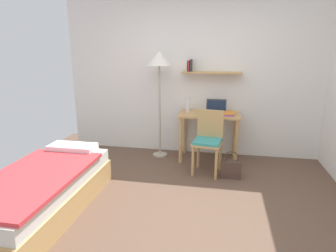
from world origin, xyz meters
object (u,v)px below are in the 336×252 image
at_px(desk_chair, 208,139).
at_px(water_bottle, 188,104).
at_px(desk, 209,123).
at_px(book_stack, 229,114).
at_px(standing_lamp, 159,65).
at_px(handbag, 231,169).
at_px(bed, 41,192).
at_px(laptop, 216,110).

distance_m(desk_chair, water_bottle, 0.79).
xyz_separation_m(desk, book_stack, (0.29, -0.06, 0.17)).
relative_size(standing_lamp, water_bottle, 7.34).
height_order(desk_chair, handbag, desk_chair).
xyz_separation_m(bed, desk_chair, (1.72, 1.43, 0.26)).
distance_m(book_stack, handbag, 0.88).
height_order(water_bottle, handbag, water_bottle).
distance_m(standing_lamp, handbag, 1.91).
bearing_deg(water_bottle, desk, -12.42).
height_order(bed, book_stack, book_stack).
relative_size(desk_chair, book_stack, 3.68).
height_order(desk, handbag, desk).
bearing_deg(laptop, bed, -132.36).
bearing_deg(desk, desk_chair, -88.01).
xyz_separation_m(standing_lamp, book_stack, (1.10, -0.07, -0.72)).
bearing_deg(laptop, desk_chair, -98.38).
xyz_separation_m(bed, water_bottle, (1.35, 2.02, 0.64)).
distance_m(desk, desk_chair, 0.52).
distance_m(desk, water_bottle, 0.45).
height_order(bed, water_bottle, water_bottle).
bearing_deg(laptop, handbag, -69.81).
bearing_deg(book_stack, handbag, -84.34).
xyz_separation_m(desk, water_bottle, (-0.35, 0.08, 0.27)).
xyz_separation_m(desk_chair, water_bottle, (-0.37, 0.59, 0.38)).
height_order(laptop, handbag, laptop).
distance_m(desk_chair, laptop, 0.63).
bearing_deg(desk_chair, desk, 91.99).
distance_m(desk, book_stack, 0.35).
xyz_separation_m(desk_chair, laptop, (0.08, 0.54, 0.31)).
distance_m(bed, book_stack, 2.80).
bearing_deg(book_stack, bed, -136.70).
relative_size(bed, desk, 2.03).
distance_m(bed, standing_lamp, 2.50).
xyz_separation_m(bed, book_stack, (2.00, 1.88, 0.54)).
bearing_deg(laptop, standing_lamp, -178.69).
distance_m(desk, laptop, 0.23).
distance_m(standing_lamp, laptop, 1.13).
relative_size(standing_lamp, handbag, 4.35).
relative_size(bed, desk_chair, 2.11).
distance_m(bed, desk, 2.61).
relative_size(bed, book_stack, 7.77).
xyz_separation_m(desk, handbag, (0.35, -0.66, -0.47)).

